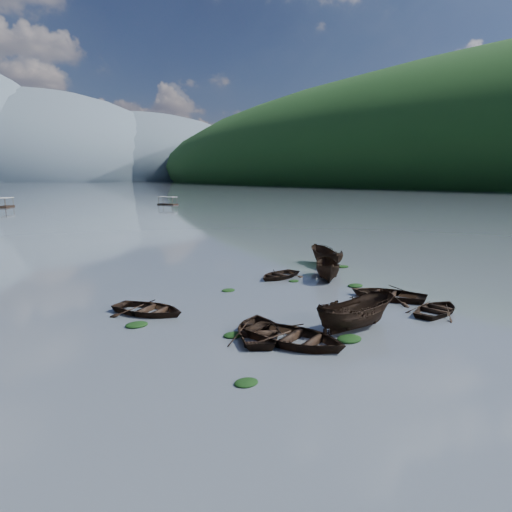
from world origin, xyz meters
TOP-DOWN VIEW (x-y plane):
  - ground_plane at (0.00, 0.00)m, footprint 2400.00×2400.00m
  - right_hill_far at (460.00, 220.00)m, footprint 520.00×1200.00m
  - haze_mtn_c at (140.00, 900.00)m, footprint 520.00×520.00m
  - haze_mtn_d at (320.00, 900.00)m, footprint 520.00×520.00m
  - rowboat_0 at (-5.39, 1.18)m, footprint 5.01×5.86m
  - rowboat_1 at (-6.07, 3.09)m, footprint 5.03×5.40m
  - rowboat_2 at (-1.58, 1.10)m, footprint 4.95×1.99m
  - rowboat_3 at (4.45, 3.95)m, footprint 5.03×5.62m
  - rowboat_4 at (4.25, 0.33)m, footprint 4.28×3.42m
  - rowboat_5 at (5.15, 10.04)m, footprint 4.11×4.55m
  - rowboat_6 at (-9.08, 9.50)m, footprint 4.88×5.31m
  - rowboat_7 at (2.49, 12.56)m, footprint 4.48×3.69m
  - rowboat_8 at (8.72, 13.98)m, footprint 3.18×5.00m
  - weed_clump_0 at (-9.51, -0.90)m, footprint 0.94×0.77m
  - weed_clump_1 at (-7.17, 3.71)m, footprint 0.99×0.79m
  - weed_clump_2 at (-3.05, 0.09)m, footprint 1.27×1.01m
  - weed_clump_3 at (2.64, 10.96)m, footprint 0.79×0.67m
  - weed_clump_4 at (5.15, 7.29)m, footprint 1.14×0.90m
  - weed_clump_5 at (-10.41, 7.81)m, footprint 1.17×0.95m
  - weed_clump_6 at (-2.74, 11.33)m, footprint 0.94×0.78m
  - weed_clump_7 at (9.42, 12.65)m, footprint 1.05×0.84m
  - pontoon_centre at (-3.87, 115.40)m, footprint 4.90×6.49m
  - pontoon_right at (33.55, 101.42)m, footprint 4.52×5.94m

SIDE VIEW (x-z plane):
  - ground_plane at x=0.00m, z-range 0.00..0.00m
  - right_hill_far at x=460.00m, z-range -95.00..95.00m
  - haze_mtn_c at x=140.00m, z-range -130.00..130.00m
  - haze_mtn_d at x=320.00m, z-range -110.00..110.00m
  - rowboat_0 at x=-5.39m, z-range -0.51..0.51m
  - rowboat_1 at x=-6.07m, z-range -0.46..0.46m
  - rowboat_2 at x=-1.58m, z-range -0.94..0.94m
  - rowboat_3 at x=4.45m, z-range -0.48..0.48m
  - rowboat_4 at x=4.25m, z-range -0.40..0.40m
  - rowboat_5 at x=5.15m, z-range -0.86..0.86m
  - rowboat_6 at x=-9.08m, z-range -0.45..0.45m
  - rowboat_7 at x=2.49m, z-range -0.40..0.40m
  - rowboat_8 at x=8.72m, z-range -0.90..0.90m
  - weed_clump_0 at x=-9.51m, z-range -0.10..0.10m
  - weed_clump_1 at x=-7.17m, z-range -0.11..0.11m
  - weed_clump_2 at x=-3.05m, z-range -0.14..0.14m
  - weed_clump_3 at x=2.64m, z-range -0.09..0.09m
  - weed_clump_4 at x=5.15m, z-range -0.12..0.12m
  - weed_clump_5 at x=-10.41m, z-range -0.12..0.12m
  - weed_clump_6 at x=-2.74m, z-range -0.10..0.10m
  - weed_clump_7 at x=9.42m, z-range -0.11..0.11m
  - pontoon_centre at x=-3.87m, z-range -1.15..1.15m
  - pontoon_right at x=33.55m, z-range -1.05..1.05m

